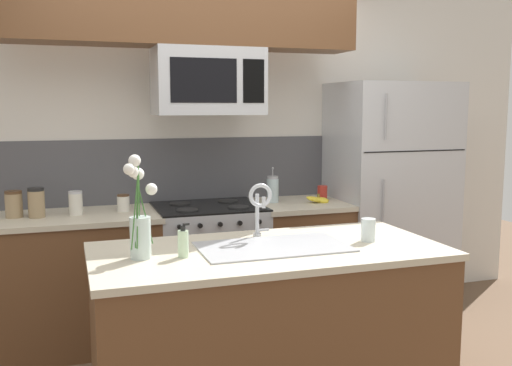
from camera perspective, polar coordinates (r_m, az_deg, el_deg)
name	(u,v)px	position (r m, az deg, el deg)	size (l,w,h in m)	color
rear_partition	(234,148)	(4.49, -2.25, 3.47)	(5.20, 0.10, 2.60)	silver
splash_band	(198,169)	(4.38, -5.80, 1.36)	(3.44, 0.01, 0.48)	#4C4C51
back_counter_left	(82,280)	(4.10, -16.97, -9.29)	(1.04, 0.65, 0.91)	brown
back_counter_right	(299,260)	(4.42, 4.33, -7.73)	(0.68, 0.65, 0.91)	brown
stove_range	(209,268)	(4.20, -4.70, -8.47)	(0.76, 0.64, 0.93)	#B7BABF
microwave	(208,82)	(4.02, -4.83, 10.05)	(0.74, 0.40, 0.45)	#B7BABF
upper_cabinet_band	(182,1)	(4.01, -7.41, 17.61)	(2.43, 0.34, 0.60)	brown
refrigerator	(388,197)	(4.69, 13.05, -1.40)	(0.89, 0.74, 1.81)	#B7BABF
storage_jar_tall	(14,204)	(4.02, -23.06, -1.97)	(0.11, 0.11, 0.17)	#997F5B
storage_jar_medium	(36,203)	(3.97, -21.11, -1.85)	(0.11, 0.11, 0.19)	#997F5B
storage_jar_short	(76,203)	(3.99, -17.59, -1.91)	(0.09, 0.09, 0.16)	silver
storage_jar_squat	(123,203)	(4.03, -13.13, -1.95)	(0.09, 0.09, 0.12)	silver
banana_bunch	(318,200)	(4.31, 6.26, -1.66)	(0.19, 0.13, 0.08)	yellow
french_press	(273,189)	(4.29, 1.68, -0.63)	(0.09, 0.09, 0.27)	silver
coffee_tin	(322,193)	(4.44, 6.65, -0.97)	(0.08, 0.08, 0.11)	#B22D23
island_counter	(269,333)	(3.07, 1.27, -14.73)	(1.79, 0.85, 0.91)	brown
kitchen_sink	(273,260)	(2.96, 1.73, -7.75)	(0.76, 0.44, 0.16)	#ADAFB5
sink_faucet	(260,203)	(3.10, 0.37, -1.98)	(0.14, 0.14, 0.31)	#B7BABF
dish_soap_bottle	(183,243)	(2.76, -7.29, -5.99)	(0.06, 0.05, 0.16)	beige
drinking_glass	(368,230)	(3.12, 11.15, -4.62)	(0.08, 0.08, 0.12)	silver
flower_vase	(140,224)	(2.75, -11.54, -4.03)	(0.17, 0.19, 0.50)	silver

